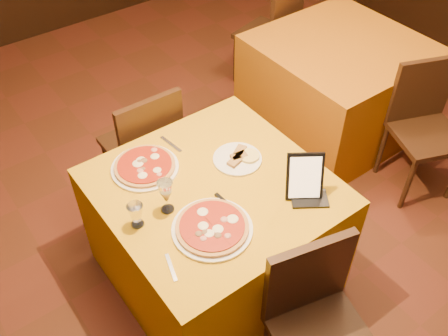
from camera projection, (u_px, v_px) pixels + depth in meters
floor at (268, 256)px, 3.13m from camera, size 6.00×7.00×0.01m
main_table at (215, 232)px, 2.78m from camera, size 1.10×1.10×0.75m
side_table at (336, 87)px, 3.78m from camera, size 1.10×1.10×0.75m
chair_main_far at (140, 144)px, 3.20m from camera, size 0.44×0.44×0.91m
chair_side_near at (428, 135)px, 3.26m from camera, size 0.56×0.56×0.91m
chair_side_far at (266, 34)px, 4.21m from camera, size 0.56×0.56×0.91m
pizza_near at (212, 228)px, 2.30m from camera, size 0.38×0.38×0.03m
pizza_far at (145, 167)px, 2.60m from camera, size 0.35×0.35×0.03m
cutlet_dish at (237, 158)px, 2.65m from camera, size 0.26×0.26×0.03m
wine_glass at (166, 196)px, 2.34m from camera, size 0.09×0.09×0.19m
water_glass at (136, 215)px, 2.29m from camera, size 0.08×0.08×0.13m
tablet at (305, 176)px, 2.40m from camera, size 0.20×0.18×0.23m
knife at (233, 210)px, 2.40m from camera, size 0.03×0.23×0.01m
fork_near at (171, 267)px, 2.16m from camera, size 0.06×0.15×0.01m
fork_far at (171, 144)px, 2.74m from camera, size 0.04×0.17×0.01m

